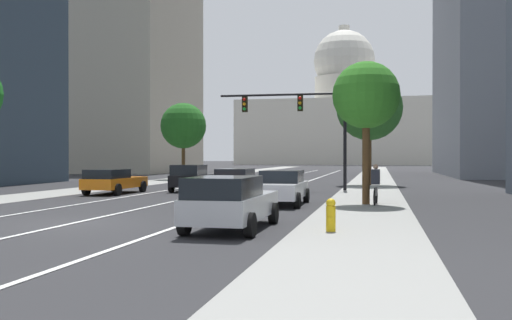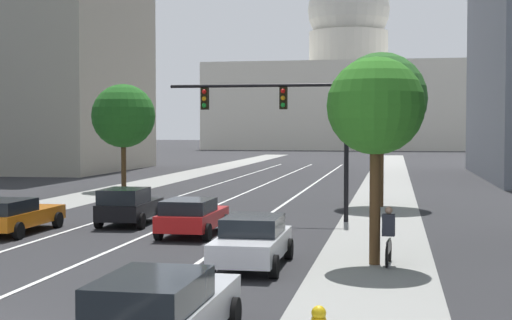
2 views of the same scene
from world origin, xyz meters
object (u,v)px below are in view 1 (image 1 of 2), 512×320
(capitol_building, at_px, (344,120))
(car_orange, at_px, (113,181))
(car_black, at_px, (192,177))
(fire_hydrant, at_px, (331,215))
(car_silver, at_px, (230,202))
(car_red, at_px, (237,181))
(street_tree_mid_left, at_px, (183,126))
(street_tree_far_right, at_px, (366,96))
(traffic_signal_mast, at_px, (304,115))
(car_white, at_px, (282,187))
(cyclist, at_px, (376,185))
(street_tree_near_right, at_px, (369,108))

(capitol_building, bearing_deg, car_orange, -92.38)
(car_black, bearing_deg, fire_hydrant, -152.37)
(capitol_building, height_order, car_silver, capitol_building)
(car_red, xyz_separation_m, street_tree_mid_left, (-9.78, 19.05, 4.05))
(street_tree_far_right, bearing_deg, capitol_building, 93.88)
(traffic_signal_mast, relative_size, fire_hydrant, 8.63)
(capitol_building, relative_size, car_orange, 11.16)
(capitol_building, distance_m, car_white, 127.80)
(car_white, height_order, fire_hydrant, car_white)
(fire_hydrant, bearing_deg, street_tree_mid_left, 115.71)
(capitol_building, distance_m, car_silver, 136.23)
(car_white, bearing_deg, cyclist, -75.26)
(street_tree_near_right, bearing_deg, capitol_building, 94.38)
(capitol_building, relative_size, cyclist, 31.06)
(car_white, height_order, traffic_signal_mast, traffic_signal_mast)
(car_red, distance_m, street_tree_mid_left, 21.80)
(car_white, bearing_deg, car_red, 29.85)
(traffic_signal_mast, height_order, cyclist, traffic_signal_mast)
(car_black, bearing_deg, street_tree_near_right, -49.76)
(car_black, bearing_deg, car_orange, 130.91)
(car_silver, height_order, cyclist, cyclist)
(fire_hydrant, relative_size, cyclist, 0.53)
(car_silver, relative_size, street_tree_mid_left, 0.66)
(street_tree_far_right, distance_m, street_tree_mid_left, 29.07)
(car_black, bearing_deg, cyclist, -126.54)
(car_silver, bearing_deg, car_white, 0.46)
(fire_hydrant, xyz_separation_m, street_tree_far_right, (0.72, 9.23, 4.16))
(traffic_signal_mast, bearing_deg, car_silver, -88.57)
(fire_hydrant, height_order, street_tree_near_right, street_tree_near_right)
(car_white, relative_size, car_red, 1.05)
(car_silver, relative_size, car_black, 1.11)
(car_silver, distance_m, street_tree_near_right, 26.66)
(fire_hydrant, distance_m, street_tree_mid_left, 36.95)
(street_tree_far_right, bearing_deg, street_tree_near_right, 90.53)
(car_white, bearing_deg, car_black, 38.91)
(traffic_signal_mast, xyz_separation_m, street_tree_mid_left, (-12.69, 13.89, 0.20))
(car_orange, xyz_separation_m, fire_hydrant, (12.92, -13.26, -0.26))
(car_red, bearing_deg, street_tree_near_right, -29.63)
(car_red, bearing_deg, cyclist, -123.15)
(car_white, bearing_deg, capitol_building, 1.86)
(car_black, distance_m, street_tree_mid_left, 18.23)
(car_white, xyz_separation_m, cyclist, (3.87, 1.05, 0.09))
(fire_hydrant, height_order, cyclist, cyclist)
(car_white, bearing_deg, street_tree_far_right, -73.90)
(car_white, distance_m, street_tree_far_right, 5.29)
(capitol_building, relative_size, car_red, 12.71)
(capitol_building, distance_m, street_tree_far_right, 126.68)
(car_orange, height_order, car_silver, car_silver)
(car_orange, height_order, car_black, car_black)
(capitol_building, relative_size, fire_hydrant, 58.71)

